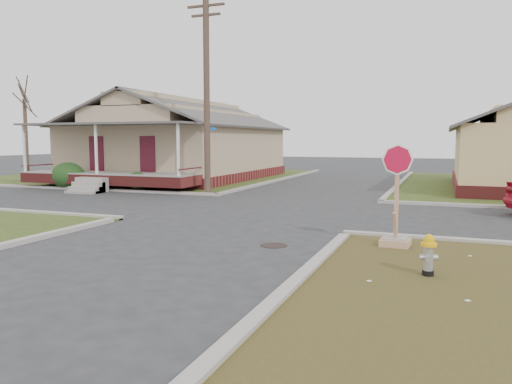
% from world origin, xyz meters
% --- Properties ---
extents(ground, '(120.00, 120.00, 0.00)m').
position_xyz_m(ground, '(0.00, 0.00, 0.00)').
color(ground, '#2A2B2D').
rests_on(ground, ground).
extents(verge_far_left, '(19.00, 19.00, 0.05)m').
position_xyz_m(verge_far_left, '(-13.00, 18.00, 0.03)').
color(verge_far_left, '#2D4017').
rests_on(verge_far_left, ground).
extents(curbs, '(80.00, 40.00, 0.12)m').
position_xyz_m(curbs, '(0.00, 5.00, 0.00)').
color(curbs, '#A39B93').
rests_on(curbs, ground).
extents(manhole, '(0.64, 0.64, 0.01)m').
position_xyz_m(manhole, '(2.20, -0.50, 0.01)').
color(manhole, black).
rests_on(manhole, ground).
extents(corner_house, '(10.10, 15.50, 5.30)m').
position_xyz_m(corner_house, '(-10.00, 16.68, 2.28)').
color(corner_house, maroon).
rests_on(corner_house, ground).
extents(utility_pole, '(1.80, 0.28, 9.00)m').
position_xyz_m(utility_pole, '(-4.20, 8.90, 4.66)').
color(utility_pole, '#3C2A22').
rests_on(utility_pole, ground).
extents(tree_far_left, '(0.22, 0.22, 4.90)m').
position_xyz_m(tree_far_left, '(-18.00, 12.00, 2.50)').
color(tree_far_left, '#3C2A22').
rests_on(tree_far_left, verge_far_left).
extents(fire_hydrant, '(0.29, 0.29, 0.77)m').
position_xyz_m(fire_hydrant, '(5.73, -2.15, 0.47)').
color(fire_hydrant, black).
rests_on(fire_hydrant, ground).
extents(stop_sign, '(0.67, 0.66, 2.37)m').
position_xyz_m(stop_sign, '(4.93, 0.28, 0.56)').
color(stop_sign, tan).
rests_on(stop_sign, ground).
extents(hedge_left, '(1.61, 1.32, 1.23)m').
position_xyz_m(hedge_left, '(-12.15, 8.89, 0.67)').
color(hedge_left, '#183714').
rests_on(hedge_left, verge_far_left).
extents(hedge_right, '(1.25, 1.02, 0.95)m').
position_xyz_m(hedge_right, '(-8.05, 9.00, 0.53)').
color(hedge_right, '#183714').
rests_on(hedge_right, verge_far_left).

